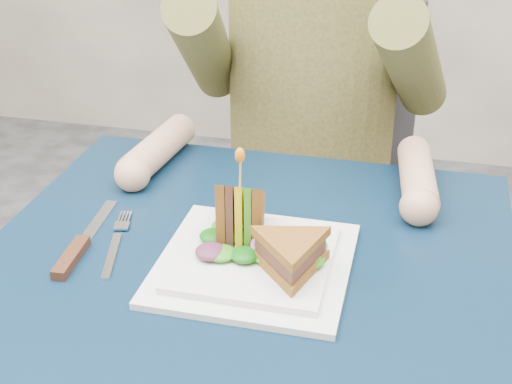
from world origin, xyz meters
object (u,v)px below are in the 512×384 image
(chair, at_px, (315,176))
(plate, at_px, (254,262))
(diner, at_px, (313,29))
(sandwich_flat, at_px, (291,254))
(knife, at_px, (77,250))
(table, at_px, (241,314))
(fork, at_px, (115,245))
(sandwich_upright, at_px, (241,215))

(chair, height_order, plate, chair)
(diner, distance_m, plate, 0.58)
(sandwich_flat, height_order, knife, sandwich_flat)
(table, xyz_separation_m, diner, (-0.00, 0.56, 0.26))
(table, distance_m, knife, 0.25)
(plate, bearing_deg, fork, 178.75)
(knife, bearing_deg, sandwich_flat, 0.40)
(chair, height_order, knife, chair)
(table, bearing_deg, sandwich_flat, -14.80)
(table, bearing_deg, knife, -174.68)
(sandwich_flat, distance_m, sandwich_upright, 0.11)
(chair, height_order, sandwich_upright, chair)
(knife, bearing_deg, diner, 68.08)
(sandwich_upright, height_order, knife, sandwich_upright)
(diner, bearing_deg, fork, -108.96)
(table, distance_m, fork, 0.21)
(table, bearing_deg, sandwich_upright, 103.15)
(diner, bearing_deg, knife, -111.92)
(sandwich_upright, bearing_deg, table, -76.85)
(plate, bearing_deg, sandwich_upright, 124.52)
(table, xyz_separation_m, plate, (0.02, 0.01, 0.09))
(plate, height_order, fork, plate)
(sandwich_flat, bearing_deg, knife, -179.60)
(diner, bearing_deg, chair, 90.00)
(plate, relative_size, sandwich_flat, 1.49)
(chair, bearing_deg, knife, -108.63)
(table, height_order, diner, diner)
(sandwich_flat, relative_size, knife, 0.79)
(table, bearing_deg, chair, 90.00)
(chair, xyz_separation_m, diner, (-0.00, -0.11, 0.37))
(plate, distance_m, sandwich_upright, 0.07)
(plate, height_order, sandwich_upright, sandwich_upright)
(sandwich_upright, xyz_separation_m, knife, (-0.22, -0.07, -0.05))
(table, height_order, chair, chair)
(diner, distance_m, sandwich_flat, 0.60)
(sandwich_upright, bearing_deg, diner, 88.67)
(table, distance_m, sandwich_flat, 0.15)
(sandwich_flat, relative_size, fork, 0.99)
(table, distance_m, plate, 0.09)
(table, relative_size, fork, 4.23)
(sandwich_flat, bearing_deg, table, 165.20)
(chair, height_order, fork, chair)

